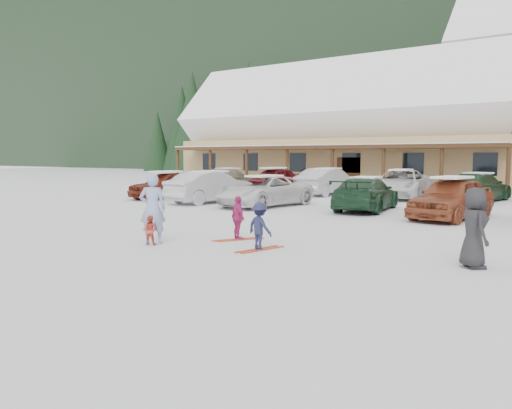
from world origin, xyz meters
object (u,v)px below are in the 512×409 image
Objects in this scene: bystander_dark at (474,228)px; parked_car_8 at (273,180)px; parked_car_10 at (401,184)px; parked_car_11 at (478,187)px; day_lodge at (352,136)px; parked_car_3 at (366,194)px; child_navy at (260,227)px; child_magenta at (238,218)px; parked_car_1 at (210,187)px; parked_car_4 at (452,198)px; parked_car_7 at (228,179)px; adult_skier at (153,209)px; toddler_red at (150,230)px; parked_car_0 at (166,185)px; parked_car_2 at (264,191)px; parked_car_9 at (328,182)px.

bystander_dark reaches higher than parked_car_8.
parked_car_11 is (3.85, 0.45, -0.06)m from parked_car_10.
parked_car_8 is at bearing -92.41° from day_lodge.
parked_car_8 is at bearing -45.27° from parked_car_3.
child_magenta is at bearing -19.62° from child_navy.
bystander_dark is 0.35× the size of parked_car_1.
parked_car_4 is at bearing -18.89° from bystander_dark.
parked_car_10 is (12.03, -0.06, 0.05)m from parked_car_7.
parked_car_7 is (-12.89, 6.97, 0.03)m from parked_car_3.
parked_car_3 is 3.80m from parked_car_4.
adult_skier is at bearing 120.72° from parked_car_7.
day_lodge is at bearing -112.45° from parked_car_7.
toddler_red is at bearing -75.74° from day_lodge.
parked_car_2 is at bearing 1.12° from parked_car_0.
parked_car_4 is at bearing -26.14° from parked_car_8.
parked_car_2 is (4.26, -19.08, -3.24)m from day_lodge.
child_navy is 19.98m from parked_car_8.
parked_car_4 is (5.08, 10.08, 0.38)m from toddler_red.
child_navy is (2.75, 1.05, 0.20)m from toddler_red.
parked_car_7 reaches higher than parked_car_11.
parked_car_1 is at bearing 47.72° from parked_car_11.
parked_car_1 is at bearing -3.05° from parked_car_0.
parked_car_11 is at bearing -24.61° from bystander_dark.
parked_car_2 is at bearing -96.56° from toddler_red.
adult_skier is at bearing -66.10° from parked_car_2.
parked_car_8 is (2.05, 7.54, 0.04)m from parked_car_0.
child_navy is at bearing 157.50° from adult_skier.
parked_car_9 reaches higher than child_magenta.
adult_skier is at bearing -91.94° from toddler_red.
parked_car_10 is at bearing -90.87° from parked_car_3.
parked_car_4 reaches higher than parked_car_3.
parked_car_10 reaches higher than child_navy.
parked_car_0 reaches higher than parked_car_3.
parked_car_9 is 0.85× the size of parked_car_10.
parked_car_1 is at bearing -172.97° from parked_car_2.
day_lodge is 31.02m from bystander_dark.
bystander_dark reaches higher than parked_car_2.
parked_car_10 is (8.37, -0.11, 0.01)m from parked_car_8.
parked_car_4 is 9.03m from parked_car_10.
adult_skier is at bearing -61.09° from parked_car_8.
parked_car_2 is 1.11× the size of parked_car_8.
child_magenta is 0.26× the size of parked_car_9.
parked_car_1 reaches higher than parked_car_7.
parked_car_8 reaches higher than parked_car_4.
parked_car_9 is at bearing 101.46° from parked_car_2.
child_navy is at bearing 128.12° from parked_car_7.
parked_car_7 is at bearing 173.76° from parked_car_10.
parked_car_10 is at bearing -54.67° from day_lodge.
child_magenta is 18.56m from parked_car_8.
toddler_red is 0.15× the size of parked_car_2.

